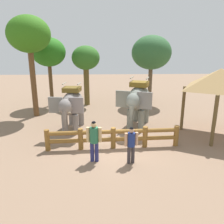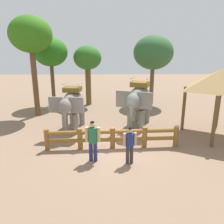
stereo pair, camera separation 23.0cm
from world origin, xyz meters
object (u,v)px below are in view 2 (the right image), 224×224
Objects in this scene: tree_far_right at (88,60)px; tree_deep_back at (51,53)px; tree_far_left at (31,36)px; tree_back_center at (153,53)px; tourist_man_in_blue at (130,143)px; tourist_woman_in_black at (93,138)px; thatched_shelter at (221,80)px; elephant_near_left at (72,104)px; log_fence at (113,136)px; elephant_center at (139,100)px.

tree_far_right is 0.88× the size of tree_deep_back.
tree_back_center is at bearing 19.74° from tree_far_left.
tree_far_right is (-5.34, -0.09, -0.51)m from tree_back_center.
tourist_man_in_blue is 10.84m from tree_far_right.
tourist_woman_in_black is 0.32× the size of tree_back_center.
tourist_man_in_blue is at bearing -148.48° from thatched_shelter.
tourist_man_in_blue is at bearing -8.35° from tourist_woman_in_black.
thatched_shelter is at bearing 31.52° from tourist_man_in_blue.
tourist_woman_in_black reaches higher than tourist_man_in_blue.
elephant_near_left is 5.08m from tourist_man_in_blue.
elephant_near_left is 0.60× the size of tree_deep_back.
log_fence is at bearing -164.51° from thatched_shelter.
elephant_near_left is 0.49× the size of tree_far_left.
elephant_center is 1.96× the size of tourist_woman_in_black.
tourist_woman_in_black is (-2.51, -4.31, -0.64)m from elephant_center.
elephant_near_left is at bearing 131.70° from log_fence.
elephant_near_left is 4.13m from tourist_woman_in_black.
tree_deep_back is at bearing 112.35° from elephant_near_left.
tourist_man_in_blue is at bearing -101.91° from elephant_center.
log_fence is at bearing -60.95° from tree_deep_back.
tree_back_center is (2.83, 10.26, 3.31)m from tourist_man_in_blue.
thatched_shelter is (8.04, -0.97, 1.53)m from elephant_near_left.
tree_far_right is at bearing 2.62° from tree_deep_back.
tree_far_right reaches higher than tourist_man_in_blue.
elephant_center reaches higher than tourist_woman_in_black.
tree_deep_back reaches higher than tourist_woman_in_black.
tourist_woman_in_black is 9.26m from tree_far_left.
tree_far_right is (3.43, 3.05, -1.69)m from tree_far_left.
tourist_woman_in_black is 11.02m from tree_deep_back.
tree_far_right is at bearing -178.98° from tree_back_center.
thatched_shelter is 0.87× the size of tree_far_right.
elephant_near_left is 6.48m from tree_far_right.
tree_deep_back is (-6.37, 5.49, 2.60)m from elephant_center.
tree_back_center is at bearing 66.40° from tourist_woman_in_black.
log_fence is at bearing -78.07° from tree_far_right.
tourist_woman_in_black is at bearing -124.12° from log_fence.
tree_far_left is at bearing 122.45° from tourist_woman_in_black.
tree_far_left is at bearing 129.82° from tourist_man_in_blue.
tree_back_center is at bearing 46.87° from elephant_near_left.
log_fence is at bearing 114.12° from tourist_man_in_blue.
tree_far_right is 2.96m from tree_deep_back.
tree_deep_back is at bearing 111.46° from tourist_woman_in_black.
tree_far_left is 3.18m from tree_deep_back.
tourist_woman_in_black is 0.44× the size of thatched_shelter.
elephant_near_left is 2.01× the size of tourist_man_in_blue.
tree_far_right is at bearing 101.93° from log_fence.
tree_back_center reaches higher than tree_far_right.
tourist_man_in_blue is 0.24× the size of tree_far_left.
elephant_center reaches higher than log_fence.
tourist_woman_in_black is at bearing -113.60° from tree_back_center.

